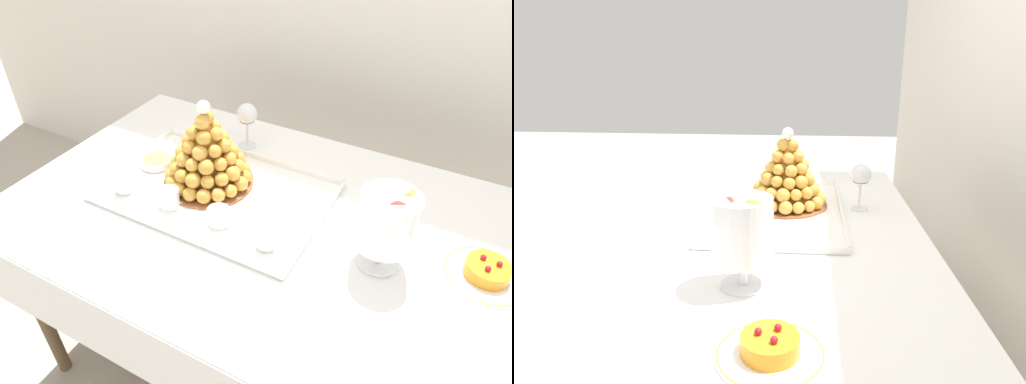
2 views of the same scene
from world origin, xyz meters
TOP-DOWN VIEW (x-y plane):
  - ground_plane at (0.00, 0.00)m, footprint 12.00×12.00m
  - buffet_table at (0.00, 0.00)m, footprint 1.55×0.94m
  - serving_tray at (-0.20, 0.01)m, footprint 0.65×0.43m
  - croquembouche at (-0.25, 0.04)m, footprint 0.28×0.28m
  - dessert_cup_left at (-0.44, -0.12)m, footprint 0.05×0.05m
  - dessert_cup_mid_left at (-0.28, -0.11)m, footprint 0.06×0.06m
  - dessert_cup_centre at (-0.12, -0.10)m, footprint 0.06×0.06m
  - dessert_cup_mid_right at (0.04, -0.12)m, footprint 0.05×0.05m
  - creme_brulee_ramekin at (-0.45, 0.04)m, footprint 0.10×0.10m
  - macaron_goblet at (0.31, -0.03)m, footprint 0.14×0.14m
  - fruit_tart_plate at (0.55, 0.05)m, footprint 0.20×0.20m
  - wine_glass at (-0.25, 0.29)m, footprint 0.07×0.07m

SIDE VIEW (x-z plane):
  - ground_plane at x=0.00m, z-range 0.00..0.00m
  - buffet_table at x=0.00m, z-range 0.30..1.05m
  - serving_tray at x=-0.20m, z-range 0.75..0.77m
  - fruit_tart_plate at x=0.55m, z-range 0.74..0.79m
  - creme_brulee_ramekin at x=-0.45m, z-range 0.76..0.78m
  - dessert_cup_centre at x=-0.12m, z-range 0.76..0.81m
  - dessert_cup_left at x=-0.44m, z-range 0.76..0.81m
  - dessert_cup_mid_left at x=-0.28m, z-range 0.76..0.81m
  - dessert_cup_mid_right at x=0.04m, z-range 0.76..0.82m
  - croquembouche at x=-0.25m, z-range 0.73..1.00m
  - wine_glass at x=-0.25m, z-range 0.79..0.95m
  - macaron_goblet at x=0.31m, z-range 0.78..1.00m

